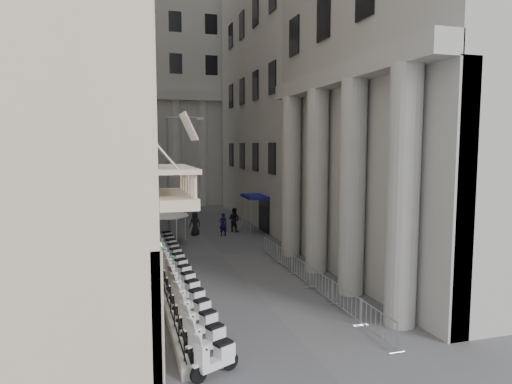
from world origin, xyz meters
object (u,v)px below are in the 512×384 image
info_kiosk (157,254)px  security_tent (158,209)px  street_lamp (173,163)px  scooter_0 (216,376)px  pedestrian_b (234,220)px  pedestrian_a (223,224)px

info_kiosk → security_tent: bearing=103.2°
street_lamp → scooter_0: bearing=-90.8°
info_kiosk → pedestrian_b: bearing=72.4°
security_tent → street_lamp: (1.50, 3.45, 3.17)m
scooter_0 → security_tent: security_tent is taller
scooter_0 → pedestrian_b: 23.37m
scooter_0 → pedestrian_a: (4.80, 21.19, 0.88)m
security_tent → info_kiosk: bearing=-94.7°
scooter_0 → security_tent: 20.35m
scooter_0 → info_kiosk: (-0.78, 13.01, 0.82)m
pedestrian_a → street_lamp: bearing=-40.3°
info_kiosk → scooter_0: bearing=-68.7°
pedestrian_b → security_tent: bearing=65.7°
scooter_0 → pedestrian_a: bearing=-38.9°
security_tent → info_kiosk: (-0.59, -7.20, -1.58)m
info_kiosk → pedestrian_a: pedestrian_a is taller
scooter_0 → security_tent: (-0.18, 20.21, 2.40)m
street_lamp → pedestrian_b: size_ratio=4.72×
scooter_0 → pedestrian_b: (6.02, 22.56, 0.98)m
street_lamp → pedestrian_a: size_ratio=5.24×
scooter_0 → street_lamp: (1.32, 23.66, 5.57)m
scooter_0 → info_kiosk: bearing=-22.7°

